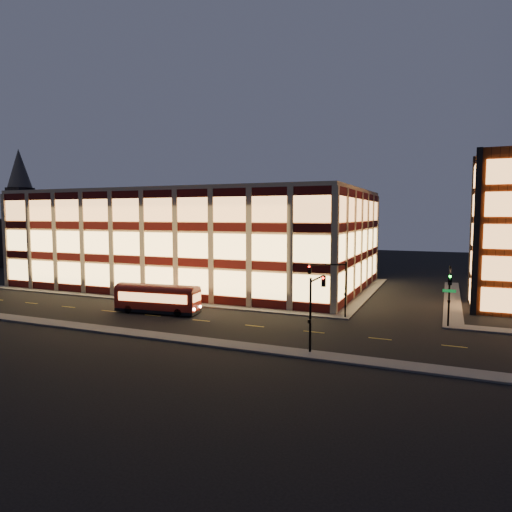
% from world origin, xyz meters
% --- Properties ---
extents(ground, '(200.00, 200.00, 0.00)m').
position_xyz_m(ground, '(0.00, 0.00, 0.00)').
color(ground, black).
rests_on(ground, ground).
extents(sidewalk_office_south, '(54.00, 2.00, 0.15)m').
position_xyz_m(sidewalk_office_south, '(-3.00, 1.00, 0.07)').
color(sidewalk_office_south, '#514F4C').
rests_on(sidewalk_office_south, ground).
extents(sidewalk_office_east, '(2.00, 30.00, 0.15)m').
position_xyz_m(sidewalk_office_east, '(23.00, 17.00, 0.07)').
color(sidewalk_office_east, '#514F4C').
rests_on(sidewalk_office_east, ground).
extents(sidewalk_tower_west, '(2.00, 30.00, 0.15)m').
position_xyz_m(sidewalk_tower_west, '(34.00, 17.00, 0.07)').
color(sidewalk_tower_west, '#514F4C').
rests_on(sidewalk_tower_west, ground).
extents(sidewalk_near, '(100.00, 2.00, 0.15)m').
position_xyz_m(sidewalk_near, '(0.00, -13.00, 0.07)').
color(sidewalk_near, '#514F4C').
rests_on(sidewalk_near, ground).
extents(office_building, '(50.45, 30.45, 14.50)m').
position_xyz_m(office_building, '(-2.91, 16.91, 7.25)').
color(office_building, tan).
rests_on(office_building, ground).
extents(church_tower, '(5.00, 5.00, 18.00)m').
position_xyz_m(church_tower, '(-70.00, 40.00, 9.00)').
color(church_tower, '#2D2621').
rests_on(church_tower, ground).
extents(church_spire, '(6.00, 6.00, 10.00)m').
position_xyz_m(church_spire, '(-70.00, 40.00, 23.00)').
color(church_spire, '#4C473F').
rests_on(church_spire, church_tower).
extents(traffic_signal_far, '(3.79, 1.87, 6.00)m').
position_xyz_m(traffic_signal_far, '(22.21, 0.24, 4.11)').
color(traffic_signal_far, black).
rests_on(traffic_signal_far, ground).
extents(traffic_signal_right, '(1.20, 4.37, 6.00)m').
position_xyz_m(traffic_signal_right, '(33.50, -0.62, 4.10)').
color(traffic_signal_right, black).
rests_on(traffic_signal_right, ground).
extents(traffic_signal_near, '(0.32, 4.45, 6.00)m').
position_xyz_m(traffic_signal_near, '(23.50, -11.03, 4.13)').
color(traffic_signal_near, black).
rests_on(traffic_signal_near, ground).
extents(trolley_bus, '(9.72, 3.29, 3.23)m').
position_xyz_m(trolley_bus, '(3.69, -4.63, 1.79)').
color(trolley_bus, maroon).
rests_on(trolley_bus, ground).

